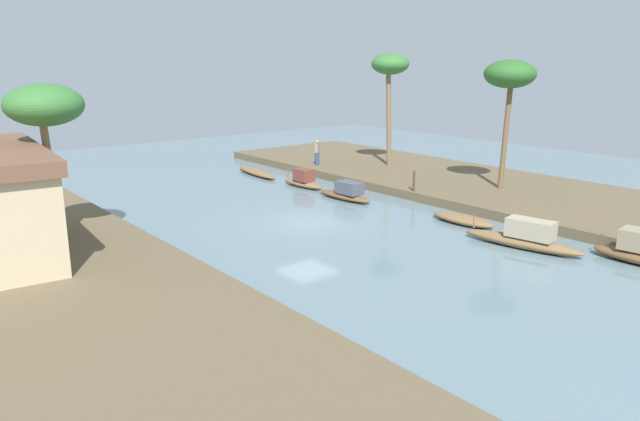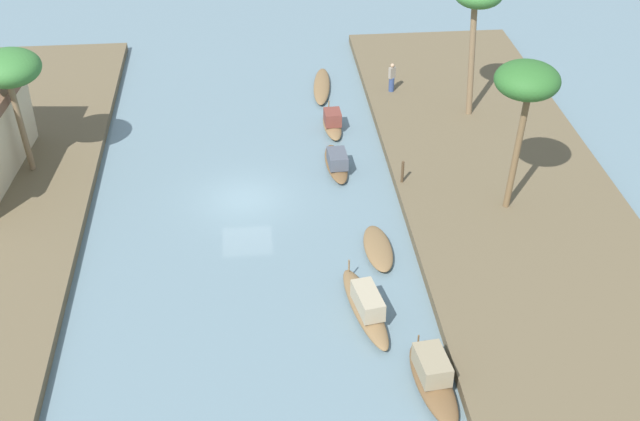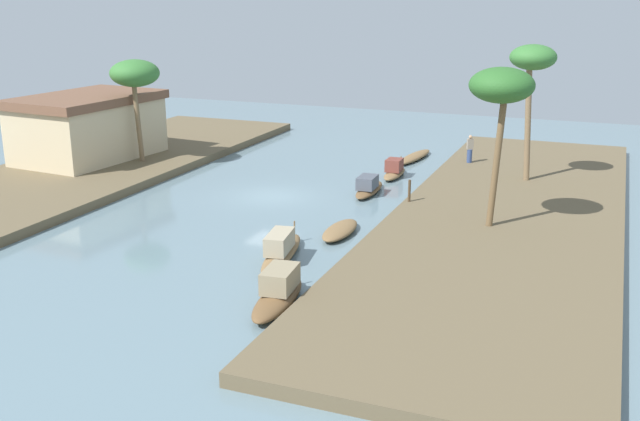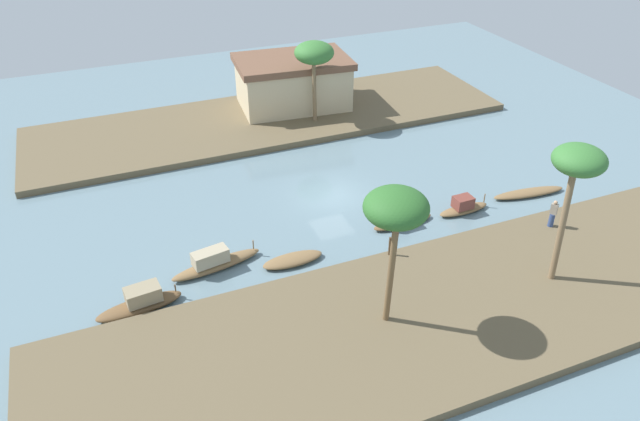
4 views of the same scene
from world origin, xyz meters
TOP-DOWN VIEW (x-y plane):
  - river_water at (0.00, 0.00)m, footprint 64.11×64.11m
  - riverbank_left at (0.00, -12.79)m, footprint 38.52×10.67m
  - riverbank_right at (0.00, 12.79)m, footprint 38.52×10.67m
  - sampan_midstream at (-13.26, -6.55)m, footprint 4.43×1.70m
  - sampan_near_left_bank at (2.53, -4.77)m, footprint 4.04×1.20m
  - sampan_open_hull at (12.03, -4.91)m, footprint 5.18×1.57m
  - sampan_downstream_large at (-4.89, -5.82)m, footprint 3.50×1.26m
  - sampan_foreground at (-9.03, -4.70)m, footprint 5.29×1.88m
  - sampan_with_tall_canopy at (6.85, -5.01)m, footprint 3.50×1.04m
  - person_on_near_bank at (10.34, -8.89)m, footprint 0.44×0.44m
  - mooring_post at (0.13, -7.76)m, footprint 0.14×0.14m
  - palm_tree_left_near at (-2.46, -12.42)m, footprint 2.87×2.87m
  - palm_tree_left_far at (7.10, -12.65)m, footprint 2.56×2.56m
  - palm_tree_right_tall at (3.09, 10.73)m, footprint 3.06×3.06m
  - riverside_building at (2.55, 14.20)m, footprint 9.74×6.83m

SIDE VIEW (x-z plane):
  - river_water at x=0.00m, z-range 0.00..0.00m
  - sampan_open_hull at x=12.03m, z-range 0.00..0.39m
  - sampan_downstream_large at x=-4.89m, z-range 0.00..0.44m
  - riverbank_left at x=0.00m, z-range 0.00..0.50m
  - riverbank_right at x=0.00m, z-range 0.00..0.50m
  - sampan_near_left_bank at x=2.53m, z-range -0.14..0.93m
  - sampan_with_tall_canopy at x=6.85m, z-range -0.16..0.98m
  - sampan_foreground at x=-9.03m, z-range -0.18..1.11m
  - sampan_midstream at x=-13.26m, z-range -0.18..1.16m
  - mooring_post at x=0.13m, z-range 0.50..1.64m
  - person_on_near_bank at x=10.34m, z-range 0.42..2.18m
  - riverside_building at x=2.55m, z-range 0.53..4.62m
  - palm_tree_right_tall at x=3.09m, z-range 2.76..9.14m
  - palm_tree_left_near at x=-2.46m, z-range 3.20..10.45m
  - palm_tree_left_far at x=7.10m, z-range 3.34..10.98m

